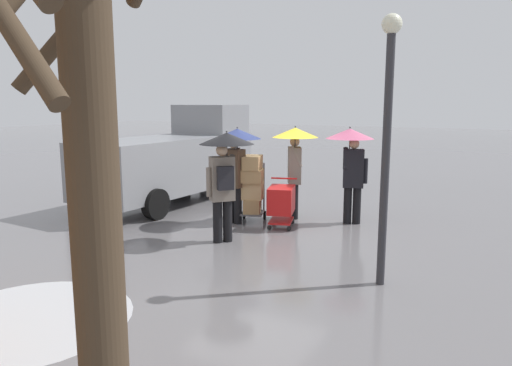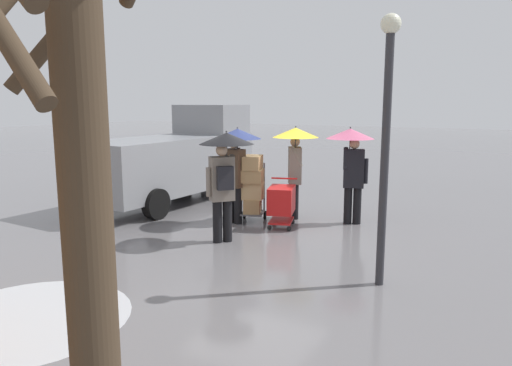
{
  "view_description": "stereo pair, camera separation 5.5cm",
  "coord_description": "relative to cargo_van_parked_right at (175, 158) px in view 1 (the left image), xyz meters",
  "views": [
    {
      "loc": [
        -4.7,
        8.52,
        2.66
      ],
      "look_at": [
        -0.08,
        0.2,
        1.05
      ],
      "focal_mm": 33.34,
      "sensor_mm": 36.0,
      "label": 1
    },
    {
      "loc": [
        -4.75,
        8.5,
        2.66
      ],
      "look_at": [
        -0.08,
        0.2,
        1.05
      ],
      "focal_mm": 33.34,
      "sensor_mm": 36.0,
      "label": 2
    }
  ],
  "objects": [
    {
      "name": "slush_patch_under_van",
      "position": [
        -2.96,
        6.66,
        -1.18
      ],
      "size": [
        2.53,
        2.53,
        0.01
      ],
      "primitive_type": "cylinder",
      "color": "silver",
      "rests_on": "ground"
    },
    {
      "name": "shopping_cart_vendor",
      "position": [
        -3.75,
        1.11,
        -0.61
      ],
      "size": [
        0.78,
        0.95,
        1.02
      ],
      "color": "red",
      "rests_on": "ground"
    },
    {
      "name": "bare_tree_near",
      "position": [
        -6.4,
        8.62,
        0.93
      ],
      "size": [
        1.11,
        1.11,
        3.85
      ],
      "color": "#423323",
      "rests_on": "ground"
    },
    {
      "name": "hand_dolly_boxes",
      "position": [
        -3.0,
        1.05,
        -0.32
      ],
      "size": [
        0.72,
        0.83,
        1.51
      ],
      "color": "#515156",
      "rests_on": "ground"
    },
    {
      "name": "pedestrian_black_side",
      "position": [
        -3.68,
        0.28,
        0.41
      ],
      "size": [
        1.04,
        1.04,
        2.15
      ],
      "color": "black",
      "rests_on": "ground"
    },
    {
      "name": "pedestrian_white_side",
      "position": [
        -3.29,
        2.64,
        0.39
      ],
      "size": [
        1.04,
        1.04,
        2.15
      ],
      "color": "black",
      "rests_on": "ground"
    },
    {
      "name": "cargo_van_parked_right",
      "position": [
        0.0,
        0.0,
        0.0
      ],
      "size": [
        2.32,
        5.4,
        2.6
      ],
      "color": "gray",
      "rests_on": "ground"
    },
    {
      "name": "ground_plane",
      "position": [
        -3.43,
        1.61,
        -1.18
      ],
      "size": [
        90.0,
        90.0,
        0.0
      ],
      "primitive_type": "plane",
      "color": "slate"
    },
    {
      "name": "pedestrian_far_side",
      "position": [
        -4.94,
        0.09,
        0.41
      ],
      "size": [
        1.04,
        1.04,
        2.15
      ],
      "color": "black",
      "rests_on": "ground"
    },
    {
      "name": "street_lamp",
      "position": [
        -6.48,
        3.36,
        1.19
      ],
      "size": [
        0.28,
        0.28,
        3.86
      ],
      "color": "#2D2D33",
      "rests_on": "ground"
    },
    {
      "name": "pedestrian_pink_side",
      "position": [
        -2.73,
        1.32,
        0.41
      ],
      "size": [
        1.04,
        1.04,
        2.15
      ],
      "color": "black",
      "rests_on": "ground"
    }
  ]
}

